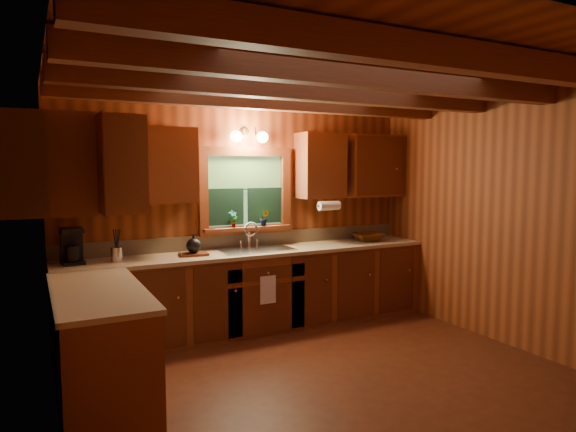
# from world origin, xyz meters

# --- Properties ---
(room) EXTENTS (4.20, 4.20, 4.20)m
(room) POSITION_xyz_m (0.00, 0.00, 1.30)
(room) COLOR #4C2212
(room) RESTS_ON ground
(ceiling_beams) EXTENTS (4.20, 2.54, 0.18)m
(ceiling_beams) POSITION_xyz_m (0.00, 0.00, 2.49)
(ceiling_beams) COLOR #632F17
(ceiling_beams) RESTS_ON room
(base_cabinets) EXTENTS (4.20, 2.22, 0.86)m
(base_cabinets) POSITION_xyz_m (-0.49, 1.28, 0.43)
(base_cabinets) COLOR brown
(base_cabinets) RESTS_ON ground
(countertop) EXTENTS (4.20, 2.24, 0.04)m
(countertop) POSITION_xyz_m (-0.48, 1.29, 0.88)
(countertop) COLOR tan
(countertop) RESTS_ON base_cabinets
(backsplash) EXTENTS (4.20, 0.02, 0.16)m
(backsplash) POSITION_xyz_m (0.00, 1.89, 0.98)
(backsplash) COLOR tan
(backsplash) RESTS_ON room
(dishwasher_panel) EXTENTS (0.02, 0.60, 0.80)m
(dishwasher_panel) POSITION_xyz_m (-1.47, 0.68, 0.43)
(dishwasher_panel) COLOR white
(dishwasher_panel) RESTS_ON base_cabinets
(upper_cabinets) EXTENTS (4.19, 1.77, 0.78)m
(upper_cabinets) POSITION_xyz_m (-0.56, 1.42, 1.84)
(upper_cabinets) COLOR brown
(upper_cabinets) RESTS_ON room
(window) EXTENTS (1.12, 0.08, 1.00)m
(window) POSITION_xyz_m (0.00, 1.87, 1.53)
(window) COLOR #632F17
(window) RESTS_ON room
(window_sill) EXTENTS (1.06, 0.14, 0.04)m
(window_sill) POSITION_xyz_m (0.00, 1.82, 1.12)
(window_sill) COLOR #632F17
(window_sill) RESTS_ON room
(wall_sconce) EXTENTS (0.45, 0.21, 0.17)m
(wall_sconce) POSITION_xyz_m (0.00, 1.75, 2.16)
(wall_sconce) COLOR black
(wall_sconce) RESTS_ON room
(paper_towel_roll) EXTENTS (0.27, 0.11, 0.11)m
(paper_towel_roll) POSITION_xyz_m (0.92, 1.53, 1.37)
(paper_towel_roll) COLOR white
(paper_towel_roll) RESTS_ON upper_cabinets
(dish_towel) EXTENTS (0.18, 0.01, 0.30)m
(dish_towel) POSITION_xyz_m (0.00, 1.26, 0.52)
(dish_towel) COLOR white
(dish_towel) RESTS_ON base_cabinets
(sink) EXTENTS (0.82, 0.48, 0.43)m
(sink) POSITION_xyz_m (0.00, 1.60, 0.86)
(sink) COLOR silver
(sink) RESTS_ON countertop
(coffee_maker) EXTENTS (0.20, 0.25, 0.35)m
(coffee_maker) POSITION_xyz_m (-1.88, 1.67, 1.07)
(coffee_maker) COLOR black
(coffee_maker) RESTS_ON countertop
(utensil_crock) EXTENTS (0.11, 0.11, 0.32)m
(utensil_crock) POSITION_xyz_m (-1.48, 1.60, 0.98)
(utensil_crock) COLOR silver
(utensil_crock) RESTS_ON countertop
(cutting_board) EXTENTS (0.31, 0.23, 0.03)m
(cutting_board) POSITION_xyz_m (-0.71, 1.58, 0.91)
(cutting_board) COLOR #502311
(cutting_board) RESTS_ON countertop
(teakettle) EXTENTS (0.16, 0.16, 0.20)m
(teakettle) POSITION_xyz_m (-0.71, 1.58, 1.00)
(teakettle) COLOR black
(teakettle) RESTS_ON cutting_board
(wicker_basket) EXTENTS (0.48, 0.48, 0.10)m
(wicker_basket) POSITION_xyz_m (1.55, 1.60, 0.95)
(wicker_basket) COLOR #48230C
(wicker_basket) RESTS_ON countertop
(potted_plant_left) EXTENTS (0.12, 0.09, 0.20)m
(potted_plant_left) POSITION_xyz_m (-0.18, 1.81, 1.24)
(potted_plant_left) COLOR #502311
(potted_plant_left) RESTS_ON window_sill
(potted_plant_right) EXTENTS (0.12, 0.11, 0.19)m
(potted_plant_right) POSITION_xyz_m (0.20, 1.79, 1.23)
(potted_plant_right) COLOR #502311
(potted_plant_right) RESTS_ON window_sill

